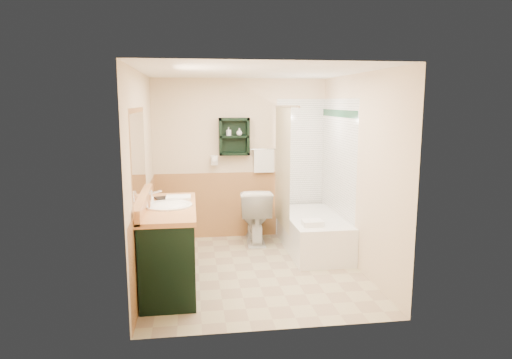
# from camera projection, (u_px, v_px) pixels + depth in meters

# --- Properties ---
(floor) EXTENTS (3.00, 3.00, 0.00)m
(floor) POSITION_uv_depth(u_px,v_px,m) (254.00, 270.00, 5.63)
(floor) COLOR #C0B48C
(floor) RESTS_ON ground
(back_wall) EXTENTS (2.60, 0.04, 2.40)m
(back_wall) POSITION_uv_depth(u_px,v_px,m) (240.00, 159.00, 6.91)
(back_wall) COLOR #FFEAC7
(back_wall) RESTS_ON ground
(left_wall) EXTENTS (0.04, 3.00, 2.40)m
(left_wall) POSITION_uv_depth(u_px,v_px,m) (140.00, 177.00, 5.25)
(left_wall) COLOR #FFEAC7
(left_wall) RESTS_ON ground
(right_wall) EXTENTS (0.04, 3.00, 2.40)m
(right_wall) POSITION_uv_depth(u_px,v_px,m) (360.00, 172.00, 5.61)
(right_wall) COLOR #FFEAC7
(right_wall) RESTS_ON ground
(ceiling) EXTENTS (2.60, 3.00, 0.04)m
(ceiling) POSITION_uv_depth(u_px,v_px,m) (254.00, 70.00, 5.22)
(ceiling) COLOR white
(ceiling) RESTS_ON back_wall
(wainscot_left) EXTENTS (2.98, 2.98, 1.00)m
(wainscot_left) POSITION_uv_depth(u_px,v_px,m) (146.00, 236.00, 5.37)
(wainscot_left) COLOR tan
(wainscot_left) RESTS_ON left_wall
(wainscot_back) EXTENTS (2.58, 2.58, 1.00)m
(wainscot_back) POSITION_uv_depth(u_px,v_px,m) (241.00, 204.00, 7.00)
(wainscot_back) COLOR tan
(wainscot_back) RESTS_ON back_wall
(mirror_frame) EXTENTS (1.30, 1.30, 1.00)m
(mirror_frame) POSITION_uv_depth(u_px,v_px,m) (138.00, 157.00, 4.67)
(mirror_frame) COLOR #9C5E33
(mirror_frame) RESTS_ON left_wall
(mirror_glass) EXTENTS (1.20, 1.20, 0.90)m
(mirror_glass) POSITION_uv_depth(u_px,v_px,m) (139.00, 157.00, 4.67)
(mirror_glass) COLOR white
(mirror_glass) RESTS_ON left_wall
(tile_right) EXTENTS (1.50, 1.50, 2.10)m
(tile_right) POSITION_uv_depth(u_px,v_px,m) (337.00, 175.00, 6.37)
(tile_right) COLOR white
(tile_right) RESTS_ON right_wall
(tile_back) EXTENTS (0.95, 0.95, 2.10)m
(tile_back) POSITION_uv_depth(u_px,v_px,m) (307.00, 168.00, 7.04)
(tile_back) COLOR white
(tile_back) RESTS_ON back_wall
(tile_accent) EXTENTS (1.50, 1.50, 0.10)m
(tile_accent) POSITION_uv_depth(u_px,v_px,m) (338.00, 113.00, 6.22)
(tile_accent) COLOR #134429
(tile_accent) RESTS_ON right_wall
(wall_shelf) EXTENTS (0.45, 0.15, 0.55)m
(wall_shelf) POSITION_uv_depth(u_px,v_px,m) (234.00, 137.00, 6.73)
(wall_shelf) COLOR black
(wall_shelf) RESTS_ON back_wall
(hair_dryer) EXTENTS (0.10, 0.24, 0.18)m
(hair_dryer) POSITION_uv_depth(u_px,v_px,m) (214.00, 160.00, 6.77)
(hair_dryer) COLOR white
(hair_dryer) RESTS_ON back_wall
(towel_bar) EXTENTS (0.40, 0.06, 0.40)m
(towel_bar) POSITION_uv_depth(u_px,v_px,m) (264.00, 149.00, 6.87)
(towel_bar) COLOR white
(towel_bar) RESTS_ON back_wall
(curtain_rod) EXTENTS (0.03, 1.60, 0.03)m
(curtain_rod) POSITION_uv_depth(u_px,v_px,m) (285.00, 106.00, 6.10)
(curtain_rod) COLOR silver
(curtain_rod) RESTS_ON back_wall
(shower_curtain) EXTENTS (1.05, 1.05, 1.70)m
(shower_curtain) POSITION_uv_depth(u_px,v_px,m) (282.00, 167.00, 6.42)
(shower_curtain) COLOR #B9B08C
(shower_curtain) RESTS_ON curtain_rod
(vanity) EXTENTS (0.59, 1.47, 0.93)m
(vanity) POSITION_uv_depth(u_px,v_px,m) (170.00, 247.00, 5.07)
(vanity) COLOR black
(vanity) RESTS_ON ground
(bathtub) EXTENTS (0.74, 1.50, 0.50)m
(bathtub) POSITION_uv_depth(u_px,v_px,m) (313.00, 233.00, 6.35)
(bathtub) COLOR white
(bathtub) RESTS_ON ground
(toilet) EXTENTS (0.50, 0.84, 0.80)m
(toilet) POSITION_uv_depth(u_px,v_px,m) (255.00, 215.00, 6.73)
(toilet) COLOR white
(toilet) RESTS_ON ground
(counter_towel) EXTENTS (0.28, 0.22, 0.04)m
(counter_towel) POSITION_uv_depth(u_px,v_px,m) (178.00, 198.00, 5.32)
(counter_towel) COLOR white
(counter_towel) RESTS_ON vanity
(vanity_book) EXTENTS (0.15, 0.06, 0.20)m
(vanity_book) POSITION_uv_depth(u_px,v_px,m) (155.00, 192.00, 5.29)
(vanity_book) COLOR black
(vanity_book) RESTS_ON vanity
(tub_towel) EXTENTS (0.26, 0.21, 0.07)m
(tub_towel) POSITION_uv_depth(u_px,v_px,m) (312.00, 223.00, 5.82)
(tub_towel) COLOR white
(tub_towel) RESTS_ON bathtub
(soap_bottle_a) EXTENTS (0.10, 0.14, 0.06)m
(soap_bottle_a) POSITION_uv_depth(u_px,v_px,m) (229.00, 134.00, 6.70)
(soap_bottle_a) COLOR white
(soap_bottle_a) RESTS_ON wall_shelf
(soap_bottle_b) EXTENTS (0.12, 0.13, 0.08)m
(soap_bottle_b) POSITION_uv_depth(u_px,v_px,m) (239.00, 133.00, 6.72)
(soap_bottle_b) COLOR white
(soap_bottle_b) RESTS_ON wall_shelf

